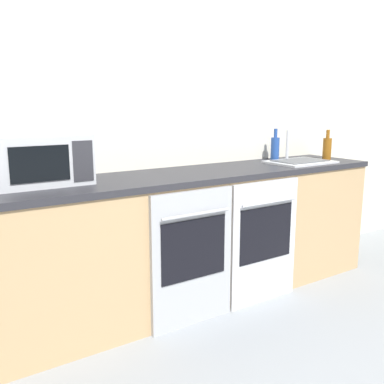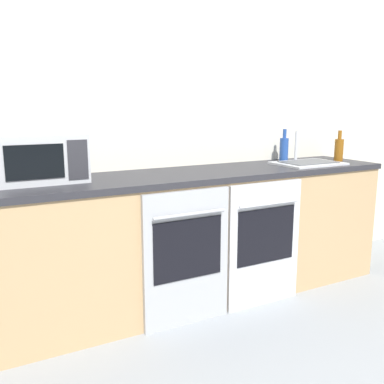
{
  "view_description": "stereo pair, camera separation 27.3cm",
  "coord_description": "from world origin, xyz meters",
  "views": [
    {
      "loc": [
        -1.51,
        -0.42,
        1.37
      ],
      "look_at": [
        0.1,
        1.99,
        0.79
      ],
      "focal_mm": 40.0,
      "sensor_mm": 36.0,
      "label": 1
    },
    {
      "loc": [
        -1.27,
        -0.56,
        1.37
      ],
      "look_at": [
        0.1,
        1.99,
        0.79
      ],
      "focal_mm": 40.0,
      "sensor_mm": 36.0,
      "label": 2
    }
  ],
  "objects": [
    {
      "name": "bottle_amber",
      "position": [
        1.45,
        1.96,
        1.02
      ],
      "size": [
        0.07,
        0.07,
        0.25
      ],
      "color": "#8C5114",
      "rests_on": "counter_back"
    },
    {
      "name": "sink",
      "position": [
        1.08,
        1.93,
        0.94
      ],
      "size": [
        0.51,
        0.37,
        0.25
      ],
      "color": "silver",
      "rests_on": "counter_back"
    },
    {
      "name": "bottle_blue",
      "position": [
        1.05,
        2.17,
        1.03
      ],
      "size": [
        0.07,
        0.07,
        0.26
      ],
      "color": "#234793",
      "rests_on": "counter_back"
    },
    {
      "name": "oven_left",
      "position": [
        -0.11,
        1.67,
        0.44
      ],
      "size": [
        0.58,
        0.06,
        0.87
      ],
      "color": "#A8AAAF",
      "rests_on": "ground_plane"
    },
    {
      "name": "oven_right",
      "position": [
        0.49,
        1.67,
        0.44
      ],
      "size": [
        0.58,
        0.06,
        0.87
      ],
      "color": "silver",
      "rests_on": "ground_plane"
    },
    {
      "name": "microwave",
      "position": [
        -0.88,
        2.08,
        1.07
      ],
      "size": [
        0.52,
        0.34,
        0.28
      ],
      "color": "#B7BABF",
      "rests_on": "counter_back"
    },
    {
      "name": "wall_back",
      "position": [
        0.0,
        2.32,
        1.3
      ],
      "size": [
        10.0,
        0.06,
        2.6
      ],
      "color": "silver",
      "rests_on": "ground_plane"
    },
    {
      "name": "counter_back",
      "position": [
        0.0,
        1.99,
        0.46
      ],
      "size": [
        3.24,
        0.62,
        0.92
      ],
      "color": "tan",
      "rests_on": "ground_plane"
    }
  ]
}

